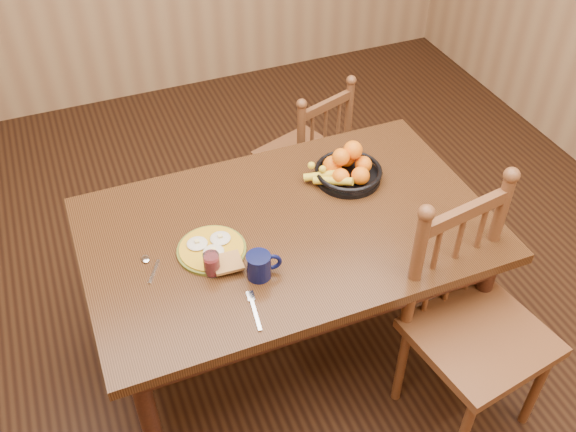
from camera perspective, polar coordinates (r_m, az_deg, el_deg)
name	(u,v)px	position (r m, az deg, el deg)	size (l,w,h in m)	color
room	(288,93)	(2.17, 0.00, 10.89)	(4.52, 5.02, 2.72)	black
dining_table	(288,241)	(2.59, 0.00, -2.23)	(1.60, 1.00, 0.75)	black
chair_far	(306,156)	(3.43, 1.63, 5.34)	(0.50, 0.49, 0.88)	#523218
chair_near	(473,325)	(2.59, 16.14, -9.32)	(0.55, 0.53, 1.06)	#523218
breakfast_plate	(212,249)	(2.44, -6.73, -2.96)	(0.26, 0.29, 0.04)	#59601E
fork	(254,308)	(2.24, -3.04, -8.18)	(0.04, 0.18, 0.00)	silver
spoon	(148,263)	(2.44, -12.31, -4.11)	(0.07, 0.15, 0.01)	silver
coffee_mug	(260,265)	(2.31, -2.51, -4.41)	(0.13, 0.09, 0.10)	#090D34
juice_glass	(212,264)	(2.34, -6.79, -4.29)	(0.06, 0.06, 0.09)	silver
fruit_bowl	(347,169)	(2.74, 5.26, 4.16)	(0.32, 0.29, 0.17)	black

